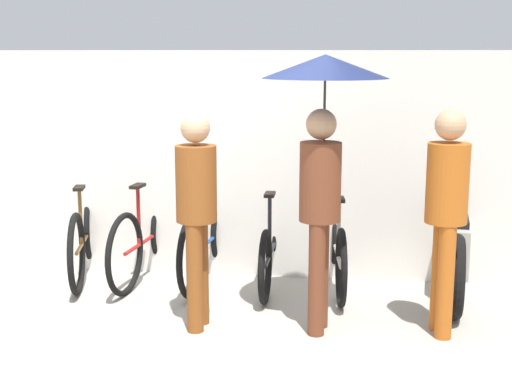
{
  "coord_description": "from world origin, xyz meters",
  "views": [
    {
      "loc": [
        1.27,
        -4.72,
        2.17
      ],
      "look_at": [
        0.53,
        1.21,
        1.0
      ],
      "focal_mm": 50.0,
      "sensor_mm": 36.0,
      "label": 1
    }
  ],
  "objects_px": {
    "parked_bicycle_1": "(147,238)",
    "parked_bicycle_2": "(209,240)",
    "motorcycle": "(454,250)",
    "parked_bicycle_4": "(337,249)",
    "parked_bicycle_3": "(272,248)",
    "pedestrian_leading": "(197,204)",
    "pedestrian_center": "(323,119)",
    "parked_bicycle_0": "(85,238)",
    "pedestrian_trailing": "(446,204)"
  },
  "relations": [
    {
      "from": "parked_bicycle_3",
      "to": "pedestrian_leading",
      "type": "bearing_deg",
      "value": 158.42
    },
    {
      "from": "parked_bicycle_0",
      "to": "parked_bicycle_1",
      "type": "relative_size",
      "value": 0.97
    },
    {
      "from": "parked_bicycle_2",
      "to": "pedestrian_trailing",
      "type": "bearing_deg",
      "value": -112.37
    },
    {
      "from": "parked_bicycle_0",
      "to": "parked_bicycle_1",
      "type": "distance_m",
      "value": 0.62
    },
    {
      "from": "parked_bicycle_1",
      "to": "pedestrian_trailing",
      "type": "bearing_deg",
      "value": -105.91
    },
    {
      "from": "parked_bicycle_2",
      "to": "parked_bicycle_3",
      "type": "height_order",
      "value": "parked_bicycle_3"
    },
    {
      "from": "pedestrian_leading",
      "to": "parked_bicycle_0",
      "type": "bearing_deg",
      "value": 142.94
    },
    {
      "from": "parked_bicycle_2",
      "to": "pedestrian_leading",
      "type": "relative_size",
      "value": 1.04
    },
    {
      "from": "pedestrian_trailing",
      "to": "parked_bicycle_2",
      "type": "bearing_deg",
      "value": 145.27
    },
    {
      "from": "parked_bicycle_1",
      "to": "pedestrian_leading",
      "type": "bearing_deg",
      "value": -141.46
    },
    {
      "from": "parked_bicycle_2",
      "to": "pedestrian_leading",
      "type": "bearing_deg",
      "value": -167.43
    },
    {
      "from": "parked_bicycle_2",
      "to": "motorcycle",
      "type": "height_order",
      "value": "parked_bicycle_2"
    },
    {
      "from": "parked_bicycle_1",
      "to": "pedestrian_center",
      "type": "height_order",
      "value": "pedestrian_center"
    },
    {
      "from": "parked_bicycle_4",
      "to": "pedestrian_center",
      "type": "xyz_separation_m",
      "value": [
        -0.12,
        -1.03,
        1.31
      ]
    },
    {
      "from": "parked_bicycle_3",
      "to": "motorcycle",
      "type": "distance_m",
      "value": 1.68
    },
    {
      "from": "pedestrian_trailing",
      "to": "parked_bicycle_0",
      "type": "bearing_deg",
      "value": 155.72
    },
    {
      "from": "parked_bicycle_3",
      "to": "parked_bicycle_1",
      "type": "bearing_deg",
      "value": 88.87
    },
    {
      "from": "parked_bicycle_3",
      "to": "pedestrian_center",
      "type": "distance_m",
      "value": 1.76
    },
    {
      "from": "parked_bicycle_3",
      "to": "motorcycle",
      "type": "height_order",
      "value": "parked_bicycle_3"
    },
    {
      "from": "parked_bicycle_1",
      "to": "parked_bicycle_4",
      "type": "bearing_deg",
      "value": -84.89
    },
    {
      "from": "parked_bicycle_1",
      "to": "pedestrian_leading",
      "type": "xyz_separation_m",
      "value": [
        0.75,
        -1.21,
        0.61
      ]
    },
    {
      "from": "parked_bicycle_1",
      "to": "parked_bicycle_2",
      "type": "distance_m",
      "value": 0.61
    },
    {
      "from": "parked_bicycle_0",
      "to": "parked_bicycle_3",
      "type": "height_order",
      "value": "parked_bicycle_0"
    },
    {
      "from": "parked_bicycle_3",
      "to": "pedestrian_center",
      "type": "relative_size",
      "value": 0.81
    },
    {
      "from": "parked_bicycle_1",
      "to": "parked_bicycle_3",
      "type": "xyz_separation_m",
      "value": [
        1.22,
        -0.03,
        -0.05
      ]
    },
    {
      "from": "pedestrian_leading",
      "to": "pedestrian_center",
      "type": "height_order",
      "value": "pedestrian_center"
    },
    {
      "from": "parked_bicycle_1",
      "to": "parked_bicycle_2",
      "type": "relative_size",
      "value": 1.0
    },
    {
      "from": "parked_bicycle_2",
      "to": "parked_bicycle_4",
      "type": "relative_size",
      "value": 1.03
    },
    {
      "from": "pedestrian_center",
      "to": "parked_bicycle_0",
      "type": "bearing_deg",
      "value": 163.75
    },
    {
      "from": "parked_bicycle_0",
      "to": "pedestrian_trailing",
      "type": "xyz_separation_m",
      "value": [
        3.28,
        -1.05,
        0.65
      ]
    },
    {
      "from": "pedestrian_center",
      "to": "motorcycle",
      "type": "height_order",
      "value": "pedestrian_center"
    },
    {
      "from": "parked_bicycle_0",
      "to": "parked_bicycle_2",
      "type": "relative_size",
      "value": 0.97
    },
    {
      "from": "parked_bicycle_3",
      "to": "parked_bicycle_2",
      "type": "bearing_deg",
      "value": 87.45
    },
    {
      "from": "pedestrian_leading",
      "to": "parked_bicycle_4",
      "type": "bearing_deg",
      "value": 50.21
    },
    {
      "from": "pedestrian_center",
      "to": "motorcycle",
      "type": "xyz_separation_m",
      "value": [
        1.18,
        1.01,
        -1.28
      ]
    },
    {
      "from": "parked_bicycle_0",
      "to": "motorcycle",
      "type": "xyz_separation_m",
      "value": [
        3.52,
        -0.02,
        0.01
      ]
    },
    {
      "from": "parked_bicycle_2",
      "to": "parked_bicycle_4",
      "type": "height_order",
      "value": "parked_bicycle_4"
    },
    {
      "from": "parked_bicycle_3",
      "to": "parked_bicycle_0",
      "type": "bearing_deg",
      "value": 90.82
    },
    {
      "from": "parked_bicycle_2",
      "to": "parked_bicycle_4",
      "type": "bearing_deg",
      "value": -86.33
    },
    {
      "from": "parked_bicycle_2",
      "to": "parked_bicycle_4",
      "type": "xyz_separation_m",
      "value": [
        1.22,
        -0.05,
        -0.03
      ]
    },
    {
      "from": "pedestrian_leading",
      "to": "motorcycle",
      "type": "distance_m",
      "value": 2.51
    },
    {
      "from": "parked_bicycle_2",
      "to": "pedestrian_trailing",
      "type": "relative_size",
      "value": 1.02
    },
    {
      "from": "parked_bicycle_1",
      "to": "parked_bicycle_2",
      "type": "bearing_deg",
      "value": -83.32
    },
    {
      "from": "motorcycle",
      "to": "parked_bicycle_3",
      "type": "bearing_deg",
      "value": 95.44
    },
    {
      "from": "pedestrian_center",
      "to": "parked_bicycle_4",
      "type": "bearing_deg",
      "value": 91.0
    },
    {
      "from": "parked_bicycle_4",
      "to": "pedestrian_leading",
      "type": "height_order",
      "value": "pedestrian_leading"
    },
    {
      "from": "parked_bicycle_0",
      "to": "parked_bicycle_2",
      "type": "bearing_deg",
      "value": -100.09
    },
    {
      "from": "pedestrian_leading",
      "to": "motorcycle",
      "type": "relative_size",
      "value": 0.82
    },
    {
      "from": "parked_bicycle_4",
      "to": "motorcycle",
      "type": "distance_m",
      "value": 1.07
    },
    {
      "from": "pedestrian_leading",
      "to": "pedestrian_trailing",
      "type": "distance_m",
      "value": 1.91
    }
  ]
}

